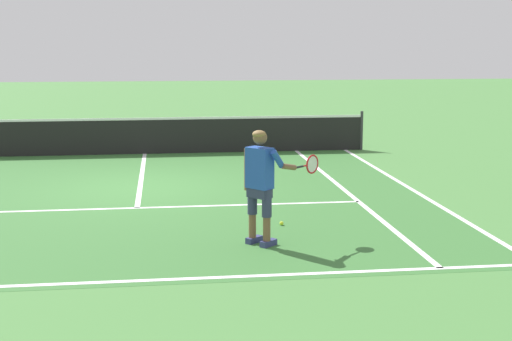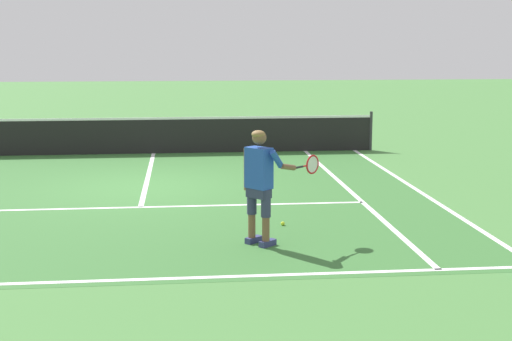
{
  "view_description": "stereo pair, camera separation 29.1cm",
  "coord_description": "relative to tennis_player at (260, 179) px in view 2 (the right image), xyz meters",
  "views": [
    {
      "loc": [
        0.49,
        -14.8,
        2.99
      ],
      "look_at": [
        1.88,
        -4.12,
        1.05
      ],
      "focal_mm": 50.87,
      "sensor_mm": 36.0,
      "label": 1
    },
    {
      "loc": [
        0.78,
        -14.83,
        2.99
      ],
      "look_at": [
        1.88,
        -4.12,
        1.05
      ],
      "focal_mm": 50.87,
      "sensor_mm": 36.0,
      "label": 2
    }
  ],
  "objects": [
    {
      "name": "line_doubles_right",
      "position": [
        3.59,
        3.8,
        -0.99
      ],
      "size": [
        0.1,
        10.48,
        0.01
      ],
      "primitive_type": "cube",
      "color": "white",
      "rests_on": "ground"
    },
    {
      "name": "tennis_player",
      "position": [
        0.0,
        0.0,
        0.0
      ],
      "size": [
        1.18,
        0.7,
        1.71
      ],
      "color": "navy",
      "rests_on": "ground"
    },
    {
      "name": "tennis_ball_near_feet",
      "position": [
        0.49,
        1.09,
        -0.96
      ],
      "size": [
        0.07,
        0.07,
        0.07
      ],
      "primitive_type": "sphere",
      "color": "#CCE02D",
      "rests_on": "ground"
    },
    {
      "name": "line_singles_right",
      "position": [
        2.21,
        3.8,
        -0.99
      ],
      "size": [
        0.1,
        10.48,
        0.01
      ],
      "primitive_type": "cube",
      "color": "white",
      "rests_on": "ground"
    },
    {
      "name": "court_inner_surface",
      "position": [
        -1.9,
        3.8,
        -0.99
      ],
      "size": [
        10.98,
        10.88,
        0.0
      ],
      "primitive_type": "cube",
      "color": "#387033",
      "rests_on": "ground"
    },
    {
      "name": "line_baseline",
      "position": [
        -1.9,
        -1.44,
        -0.99
      ],
      "size": [
        10.98,
        0.1,
        0.01
      ],
      "primitive_type": "cube",
      "color": "white",
      "rests_on": "ground"
    },
    {
      "name": "tennis_net",
      "position": [
        -1.9,
        9.04,
        -0.49
      ],
      "size": [
        11.96,
        0.08,
        1.07
      ],
      "color": "#333338",
      "rests_on": "ground"
    },
    {
      "name": "line_service",
      "position": [
        -1.9,
        2.64,
        -0.99
      ],
      "size": [
        8.23,
        0.1,
        0.01
      ],
      "primitive_type": "cube",
      "color": "white",
      "rests_on": "ground"
    },
    {
      "name": "line_centre_service",
      "position": [
        -1.9,
        5.84,
        -0.99
      ],
      "size": [
        0.1,
        6.4,
        0.01
      ],
      "primitive_type": "cube",
      "color": "white",
      "rests_on": "ground"
    },
    {
      "name": "ground_plane",
      "position": [
        -1.9,
        4.51,
        -0.99
      ],
      "size": [
        80.0,
        80.0,
        0.0
      ],
      "primitive_type": "plane",
      "color": "#477F3D"
    }
  ]
}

